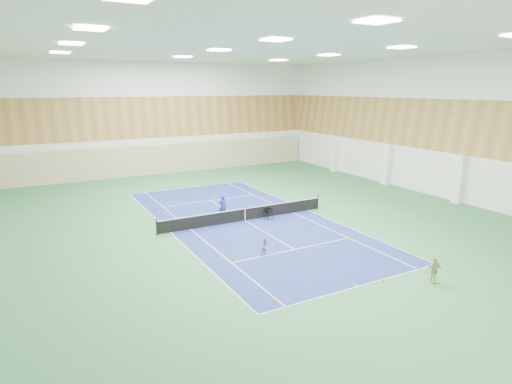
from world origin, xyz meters
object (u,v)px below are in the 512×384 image
Objects in this scene: tennis_net at (245,213)px; coach at (223,207)px; ball_cart at (268,214)px; child_apron at (434,270)px; child_court at (265,247)px.

coach reaches higher than tennis_net.
tennis_net is 1.81m from coach.
tennis_net is 1.69m from ball_cart.
child_court is at bearing 143.89° from child_apron.
child_apron reaches higher than tennis_net.
child_apron is (4.61, -14.70, -0.20)m from coach.
ball_cart is (-1.92, 12.70, -0.22)m from child_apron.
tennis_net is at bearing 137.78° from coach.
child_apron is at bearing -95.90° from ball_cart.
tennis_net reaches higher than ball_cart.
tennis_net reaches higher than child_court.
child_court reaches higher than ball_cart.
child_apron is (3.49, -13.30, 0.11)m from tennis_net.
child_court is 6.72m from ball_cart.
ball_cart is at bearing -20.84° from tennis_net.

